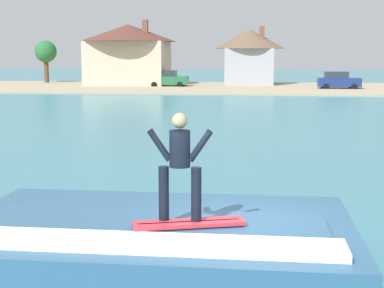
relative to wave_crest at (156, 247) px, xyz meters
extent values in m
plane|color=teal|center=(1.37, -0.02, -0.49)|extent=(260.00, 260.00, 0.00)
cube|color=#2F5C7F|center=(0.00, 0.05, -0.03)|extent=(6.46, 4.00, 0.92)
cube|color=#2F5C7F|center=(0.00, -0.45, 0.48)|extent=(5.49, 1.80, 0.10)
cube|color=white|center=(0.00, -1.25, 0.49)|extent=(5.82, 0.72, 0.12)
cube|color=#D8333F|center=(0.61, -0.50, 0.58)|extent=(1.76, 0.86, 0.06)
cube|color=black|center=(0.61, -0.50, 0.60)|extent=(1.53, 0.50, 0.01)
cylinder|color=black|center=(0.21, -0.46, 1.03)|extent=(0.16, 0.16, 0.85)
cylinder|color=black|center=(0.72, -0.46, 1.03)|extent=(0.16, 0.16, 0.85)
cylinder|color=black|center=(0.47, -0.46, 1.74)|extent=(0.32, 0.32, 0.56)
sphere|color=tan|center=(0.47, -0.46, 2.17)|extent=(0.24, 0.24, 0.24)
cylinder|color=black|center=(0.15, -0.46, 1.79)|extent=(0.39, 0.10, 0.51)
cylinder|color=black|center=(0.78, -0.46, 1.79)|extent=(0.39, 0.10, 0.51)
cube|color=tan|center=(1.37, 52.93, -0.42)|extent=(120.00, 21.56, 0.14)
cube|color=#23663D|center=(-8.28, 53.86, 0.28)|extent=(4.31, 1.97, 0.90)
cube|color=#262D38|center=(-8.60, 53.86, 1.05)|extent=(2.37, 1.77, 0.64)
cylinder|color=black|center=(-6.88, 54.89, -0.17)|extent=(0.64, 0.22, 0.64)
cylinder|color=black|center=(-6.88, 52.82, -0.17)|extent=(0.64, 0.22, 0.64)
cylinder|color=black|center=(-9.68, 54.89, -0.17)|extent=(0.64, 0.22, 0.64)
cylinder|color=black|center=(-9.68, 52.82, -0.17)|extent=(0.64, 0.22, 0.64)
cube|color=navy|center=(9.76, 51.43, 0.28)|extent=(4.29, 1.72, 0.90)
cube|color=#262D38|center=(9.44, 51.43, 1.05)|extent=(2.36, 1.55, 0.64)
cylinder|color=black|center=(11.15, 52.34, -0.17)|extent=(0.64, 0.22, 0.64)
cylinder|color=black|center=(11.15, 50.52, -0.17)|extent=(0.64, 0.22, 0.64)
cylinder|color=black|center=(8.36, 52.34, -0.17)|extent=(0.64, 0.22, 0.64)
cylinder|color=black|center=(8.36, 50.52, -0.17)|extent=(0.64, 0.22, 0.64)
cube|color=beige|center=(-13.32, 56.44, 2.03)|extent=(8.85, 7.28, 5.03)
cone|color=brown|center=(-13.32, 56.44, 5.52)|extent=(10.98, 10.98, 1.94)
cube|color=brown|center=(-11.11, 55.34, 6.02)|extent=(0.60, 0.60, 1.80)
cube|color=#9EA3AD|center=(0.49, 58.84, 1.64)|extent=(5.46, 6.47, 4.25)
cone|color=brown|center=(0.49, 58.84, 4.87)|extent=(8.02, 8.02, 2.21)
cube|color=brown|center=(1.85, 57.87, 5.37)|extent=(0.60, 0.60, 1.80)
cylinder|color=brown|center=(-24.34, 59.61, 1.07)|extent=(0.56, 0.56, 3.12)
sphere|color=#266732|center=(-24.34, 59.61, 3.43)|extent=(2.66, 2.66, 2.66)
camera|label=1|loc=(1.65, -9.03, 3.17)|focal=53.94mm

